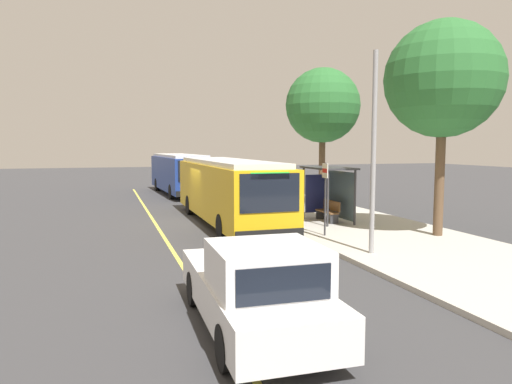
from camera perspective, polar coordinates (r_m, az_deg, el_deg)
The scene contains 12 objects.
ground_plane at distance 23.02m, azimuth -6.52°, elevation -3.45°, with size 120.00×120.00×0.00m, color #38383A.
sidewalk_curb at distance 24.84m, azimuth 7.21°, elevation -2.62°, with size 44.00×6.40×0.15m, color #B7B2A8.
lane_stripe_center at distance 22.71m, azimuth -11.99°, elevation -3.65°, with size 36.00×0.14×0.01m, color #E0D64C.
transit_bus_main at distance 21.90m, azimuth -3.40°, elevation 0.38°, with size 11.76×2.66×2.95m.
transit_bus_second at distance 35.81m, azimuth -9.19°, elevation 2.33°, with size 10.55×3.09×2.95m.
pickup_truck at distance 9.37m, azimuth -0.10°, elevation -11.45°, with size 5.44×2.12×1.85m.
bus_shelter at distance 22.13m, azimuth 8.81°, elevation 1.15°, with size 2.90×1.60×2.48m.
waiting_bench at distance 21.98m, azimuth 8.67°, elevation -2.24°, with size 1.60×0.48×0.95m.
route_sign_post at distance 18.36m, azimuth 8.28°, elevation 0.39°, with size 0.44×0.08×2.80m.
street_tree_near_shelter at distance 27.56m, azimuth 7.99°, elevation 10.17°, with size 4.20×4.20×7.81m.
street_tree_upstreet at distance 19.59m, azimuth 21.49°, elevation 12.38°, with size 4.36×4.36×8.10m.
utility_pole at distance 15.54m, azimuth 13.88°, elevation 4.50°, with size 0.16×0.16×6.40m, color gray.
Camera 1 is at (22.33, -4.29, 3.60)m, focal length 33.43 mm.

